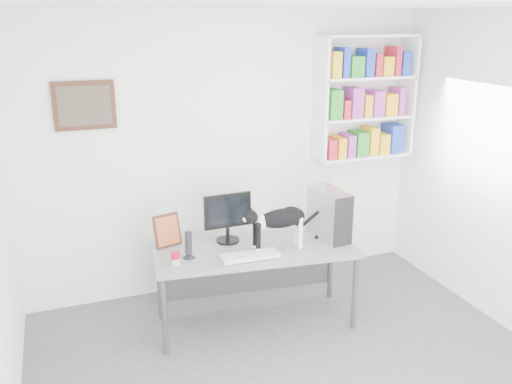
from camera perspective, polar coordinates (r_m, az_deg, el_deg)
room at (r=3.51m, az=7.10°, el=-3.45°), size 4.01×4.01×2.70m
bookshelf at (r=5.63m, az=11.44°, el=9.71°), size 1.03×0.28×1.24m
wall_art at (r=4.92m, az=-17.61°, el=8.67°), size 0.52×0.04×0.42m
desk at (r=4.84m, az=-0.06°, el=-9.89°), size 1.80×0.87×0.72m
monitor at (r=4.75m, az=-3.02°, el=-2.68°), size 0.43×0.22×0.45m
keyboard at (r=4.51m, az=-0.66°, el=-6.71°), size 0.49×0.20×0.04m
pc_tower at (r=4.88m, az=7.71°, el=-2.29°), size 0.24×0.47×0.45m
speaker at (r=4.50m, az=-7.12°, el=-5.49°), size 0.14×0.14×0.24m
leaning_print at (r=4.75m, az=-9.34°, el=-3.95°), size 0.26×0.16×0.30m
soup_can at (r=4.42m, az=-8.46°, el=-6.96°), size 0.09×0.09×0.11m
cat at (r=4.59m, az=2.51°, el=-3.90°), size 0.63×0.17×0.38m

